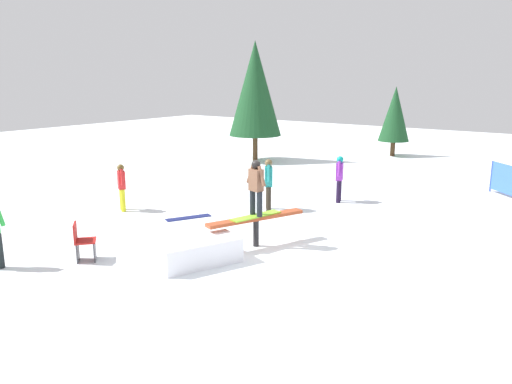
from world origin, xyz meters
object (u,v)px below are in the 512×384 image
main_rider_on_rail (256,189)px  loose_snowboard_navy (189,218)px  bystander_red (122,185)px  rail_feature (256,221)px  bystander_teal (269,182)px  folding_chair (83,243)px  pine_tree_near (255,89)px  bystander_purple (339,176)px  pine_tree_far (395,114)px

main_rider_on_rail → loose_snowboard_navy: main_rider_on_rail is taller
main_rider_on_rail → bystander_red: 5.26m
bystander_red → rail_feature: bearing=28.7°
bystander_teal → folding_chair: bearing=-45.5°
rail_feature → bystander_teal: size_ratio=1.59×
bystander_red → pine_tree_near: 10.40m
pine_tree_near → loose_snowboard_navy: bearing=-155.1°
bystander_teal → loose_snowboard_navy: (-2.10, 1.37, -0.87)m
bystander_red → loose_snowboard_navy: (0.55, -2.20, -0.79)m
bystander_teal → pine_tree_near: (7.19, 5.68, 2.55)m
main_rider_on_rail → bystander_red: bearing=101.9°
bystander_teal → bystander_purple: bearing=112.5°
rail_feature → main_rider_on_rail: main_rider_on_rail is taller
rail_feature → main_rider_on_rail: size_ratio=1.80×
bystander_red → pine_tree_near: pine_tree_near is taller
bystander_teal → bystander_purple: bystander_teal is taller
bystander_red → bystander_teal: 4.45m
loose_snowboard_navy → bystander_red: bearing=131.6°
main_rider_on_rail → loose_snowboard_navy: (0.84, 3.01, -1.41)m
loose_snowboard_navy → pine_tree_near: size_ratio=0.23×
bystander_teal → folding_chair: 6.05m
main_rider_on_rail → bystander_purple: main_rider_on_rail is taller
bystander_red → pine_tree_near: (9.84, 2.11, 2.63)m
main_rider_on_rail → pine_tree_far: bearing=24.1°
bystander_teal → loose_snowboard_navy: 2.65m
bystander_teal → folding_chair: bystander_teal is taller
bystander_teal → bystander_purple: (2.19, -1.29, -0.04)m
bystander_purple → pine_tree_far: pine_tree_far is taller
bystander_purple → bystander_red: bearing=-65.7°
main_rider_on_rail → folding_chair: bearing=155.2°
bystander_teal → loose_snowboard_navy: size_ratio=1.19×
bystander_purple → pine_tree_near: pine_tree_near is taller
rail_feature → main_rider_on_rail: (0.00, 0.00, 0.78)m
main_rider_on_rail → bystander_purple: (5.13, 0.36, -0.57)m
loose_snowboard_navy → pine_tree_far: (14.64, -0.55, 2.13)m
main_rider_on_rail → bystander_purple: size_ratio=0.92×
rail_feature → loose_snowboard_navy: rail_feature is taller
bystander_red → pine_tree_far: 15.50m
loose_snowboard_navy → folding_chair: 3.92m
bystander_red → loose_snowboard_navy: bystander_red is taller
rail_feature → pine_tree_far: (15.48, 2.46, 1.50)m
bystander_purple → pine_tree_near: size_ratio=0.27×
rail_feature → bystander_purple: size_ratio=1.66×
bystander_red → main_rider_on_rail: bearing=28.7°
folding_chair → loose_snowboard_navy: bearing=-42.5°
main_rider_on_rail → folding_chair: main_rider_on_rail is taller
main_rider_on_rail → pine_tree_near: 12.66m
bystander_teal → pine_tree_near: size_ratio=0.28×
rail_feature → pine_tree_near: 12.81m
pine_tree_near → folding_chair: bearing=-160.0°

